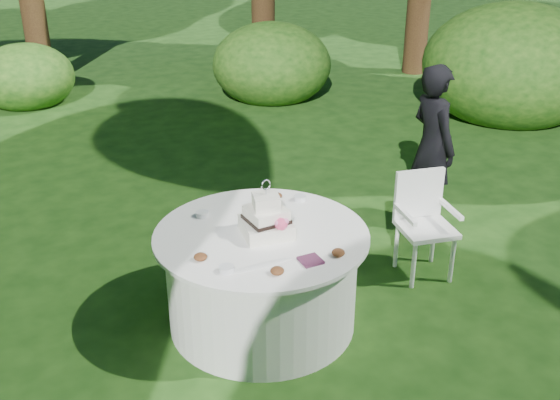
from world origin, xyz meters
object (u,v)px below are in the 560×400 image
at_px(chair, 423,216).
at_px(guest, 432,146).
at_px(napkins, 311,260).
at_px(table, 262,278).
at_px(cake, 267,220).

bearing_deg(chair, guest, 48.92).
bearing_deg(chair, napkins, -156.72).
xyz_separation_m(napkins, chair, (1.42, 0.61, -0.26)).
relative_size(napkins, table, 0.09).
relative_size(napkins, guest, 0.09).
bearing_deg(guest, cake, 114.86).
bearing_deg(guest, table, 113.84).
height_order(guest, table, guest).
bearing_deg(cake, table, 129.61).
bearing_deg(napkins, table, 103.63).
height_order(napkins, chair, chair).
distance_m(napkins, table, 0.66).
distance_m(table, chair, 1.55).
relative_size(guest, chair, 1.78).
xyz_separation_m(guest, table, (-2.17, -0.82, -0.41)).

